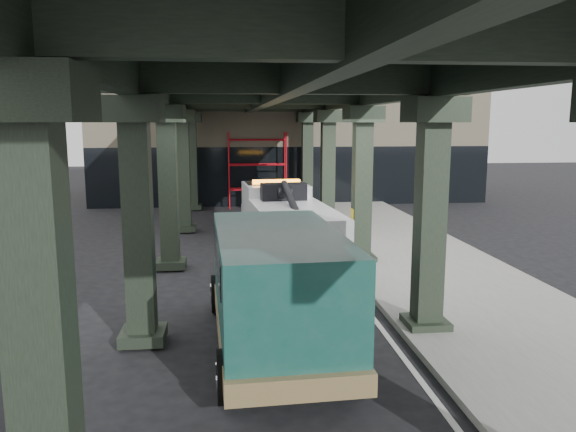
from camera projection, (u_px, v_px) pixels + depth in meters
ground at (287, 284)px, 15.84m from camera, size 90.00×90.00×0.00m
sidewalk at (417, 260)px, 18.27m from camera, size 5.00×40.00×0.15m
lane_stripe at (333, 264)px, 17.98m from camera, size 0.12×38.00×0.01m
viaduct at (266, 90)px, 16.86m from camera, size 7.40×32.00×6.40m
building at (284, 131)px, 35.00m from camera, size 22.00×10.00×8.00m
scaffolding at (257, 168)px, 29.85m from camera, size 3.08×0.88×4.00m
tow_truck at (285, 221)px, 18.59m from camera, size 2.86×8.11×2.61m
towed_van at (276, 286)px, 10.97m from camera, size 2.71×6.25×2.50m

